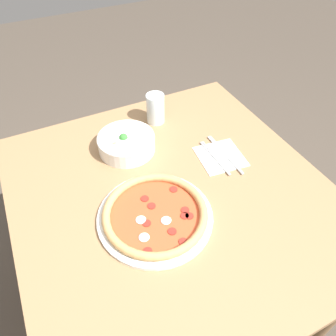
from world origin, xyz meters
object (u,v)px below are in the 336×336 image
at_px(bowl, 126,142).
at_px(glass, 155,109).
at_px(pizza, 155,214).
at_px(knife, 227,156).
at_px(fork, 215,158).

relative_size(bowl, glass, 1.72).
relative_size(pizza, glass, 2.88).
bearing_deg(glass, knife, -65.54).
bearing_deg(fork, glass, 18.00).
xyz_separation_m(pizza, fork, (0.31, 0.15, -0.01)).
bearing_deg(pizza, knife, 21.32).
xyz_separation_m(bowl, fork, (0.27, -0.19, -0.03)).
distance_m(fork, knife, 0.04).
height_order(pizza, knife, pizza).
bearing_deg(pizza, glass, 65.22).
distance_m(fork, glass, 0.33).
bearing_deg(bowl, pizza, -96.21).
distance_m(bowl, glass, 0.21).
height_order(fork, knife, same).
distance_m(bowl, knife, 0.38).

